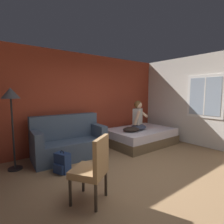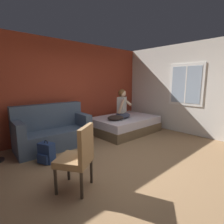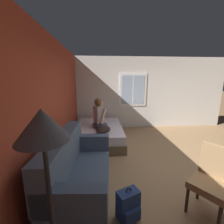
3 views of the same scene
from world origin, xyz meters
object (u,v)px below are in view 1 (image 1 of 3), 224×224
(bed, at_px, (140,136))
(floor_lamp, at_px, (11,101))
(couch, at_px, (69,141))
(cell_phone, at_px, (136,132))
(backpack, at_px, (62,163))
(side_chair, at_px, (93,167))
(throw_pillow, at_px, (131,129))
(person_seated, at_px, (138,118))

(bed, height_order, floor_lamp, floor_lamp)
(couch, xyz_separation_m, cell_phone, (1.74, -0.58, 0.09))
(backpack, relative_size, cell_phone, 3.18)
(side_chair, xyz_separation_m, throw_pillow, (2.15, 1.48, 0.02))
(throw_pillow, distance_m, floor_lamp, 3.06)
(person_seated, bearing_deg, throw_pillow, -164.42)
(bed, xyz_separation_m, throw_pillow, (-0.53, -0.13, 0.31))
(person_seated, height_order, floor_lamp, floor_lamp)
(backpack, height_order, throw_pillow, throw_pillow)
(couch, distance_m, throw_pillow, 1.77)
(couch, height_order, floor_lamp, floor_lamp)
(person_seated, xyz_separation_m, cell_phone, (-0.36, -0.25, -0.35))
(couch, xyz_separation_m, backpack, (-0.46, -0.73, -0.20))
(side_chair, xyz_separation_m, floor_lamp, (-0.74, 1.92, 0.90))
(couch, xyz_separation_m, person_seated, (2.10, -0.32, 0.44))
(bed, distance_m, side_chair, 3.14)
(side_chair, bearing_deg, throw_pillow, 34.49)
(throw_pillow, bearing_deg, bed, 13.95)
(floor_lamp, bearing_deg, throw_pillow, -8.76)
(throw_pillow, bearing_deg, person_seated, 15.58)
(bed, xyz_separation_m, couch, (-2.23, 0.30, 0.16))
(backpack, xyz_separation_m, floor_lamp, (-0.73, 0.74, 1.24))
(throw_pillow, bearing_deg, cell_phone, -76.26)
(backpack, distance_m, floor_lamp, 1.62)
(bed, bearing_deg, throw_pillow, -166.05)
(backpack, height_order, floor_lamp, floor_lamp)
(couch, relative_size, side_chair, 1.78)
(couch, xyz_separation_m, side_chair, (-0.45, -1.91, 0.14))
(person_seated, distance_m, throw_pillow, 0.50)
(bed, relative_size, throw_pillow, 4.19)
(person_seated, bearing_deg, cell_phone, -144.87)
(cell_phone, bearing_deg, backpack, 121.16)
(side_chair, xyz_separation_m, backpack, (-0.01, 1.18, -0.34))
(cell_phone, relative_size, floor_lamp, 0.08)
(floor_lamp, bearing_deg, cell_phone, -11.37)
(cell_phone, bearing_deg, person_seated, -27.74)
(side_chair, bearing_deg, backpack, 90.61)
(person_seated, height_order, throw_pillow, person_seated)
(backpack, bearing_deg, person_seated, 9.07)
(throw_pillow, distance_m, cell_phone, 0.16)
(backpack, bearing_deg, throw_pillow, 7.85)
(floor_lamp, bearing_deg, side_chair, -68.90)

